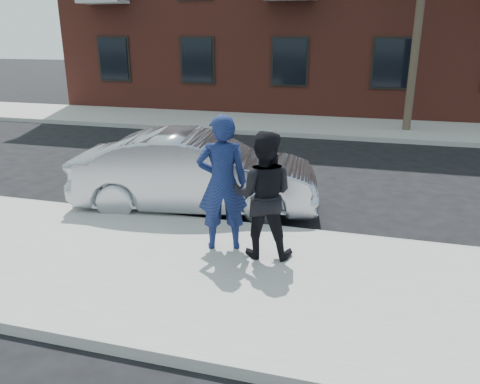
% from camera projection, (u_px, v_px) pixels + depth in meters
% --- Properties ---
extents(ground, '(100.00, 100.00, 0.00)m').
position_uv_depth(ground, '(129.00, 261.00, 6.98)').
color(ground, black).
rests_on(ground, ground).
extents(near_sidewalk, '(50.00, 3.50, 0.15)m').
position_uv_depth(near_sidewalk, '(120.00, 264.00, 6.72)').
color(near_sidewalk, gray).
rests_on(near_sidewalk, ground).
extents(near_curb, '(50.00, 0.10, 0.15)m').
position_uv_depth(near_curb, '(171.00, 219.00, 8.37)').
color(near_curb, '#999691').
rests_on(near_curb, ground).
extents(far_sidewalk, '(50.00, 3.50, 0.15)m').
position_uv_depth(far_sidewalk, '(277.00, 124.00, 17.22)').
color(far_sidewalk, gray).
rests_on(far_sidewalk, ground).
extents(far_curb, '(50.00, 0.10, 0.15)m').
position_uv_depth(far_curb, '(266.00, 133.00, 15.57)').
color(far_curb, '#999691').
rests_on(far_curb, ground).
extents(silver_sedan, '(4.73, 2.31, 1.49)m').
position_uv_depth(silver_sedan, '(197.00, 172.00, 8.80)').
color(silver_sedan, '#999BA3').
rests_on(silver_sedan, ground).
extents(man_hoodie, '(0.86, 0.70, 2.02)m').
position_uv_depth(man_hoodie, '(222.00, 183.00, 6.79)').
color(man_hoodie, navy).
rests_on(man_hoodie, near_sidewalk).
extents(man_peacoat, '(0.96, 0.79, 1.83)m').
position_uv_depth(man_peacoat, '(263.00, 195.00, 6.58)').
color(man_peacoat, black).
rests_on(man_peacoat, near_sidewalk).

